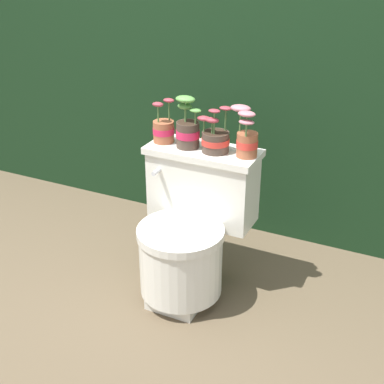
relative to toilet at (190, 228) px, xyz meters
The scene contains 7 objects.
ground_plane 0.34m from the toilet, 146.72° to the right, with size 12.00×12.00×0.00m, color brown.
hedge_backdrop 1.15m from the toilet, 95.04° to the left, with size 4.20×0.76×1.69m.
toilet is the anchor object (origin of this frame).
potted_plant_left 0.46m from the toilet, 146.12° to the left, with size 0.10×0.10×0.20m.
potted_plant_midleft 0.44m from the toilet, 120.21° to the left, with size 0.12×0.11×0.23m.
potted_plant_middle 0.42m from the toilet, 64.05° to the left, with size 0.14×0.12×0.20m.
potted_plant_midright 0.49m from the toilet, 32.89° to the left, with size 0.13×0.11×0.22m.
Camera 1 is at (1.00, -1.81, 1.53)m, focal length 50.00 mm.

